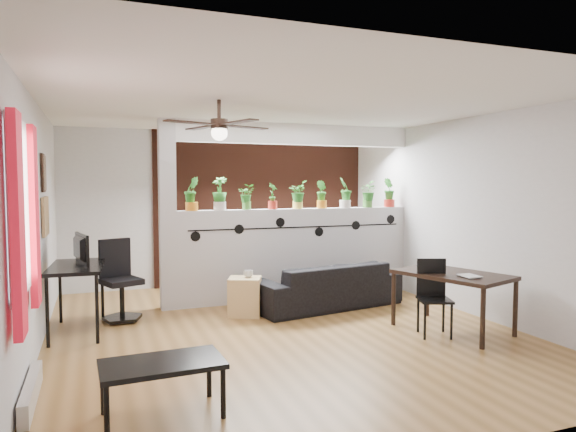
{
  "coord_description": "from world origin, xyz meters",
  "views": [
    {
      "loc": [
        -2.03,
        -5.6,
        1.74
      ],
      "look_at": [
        0.31,
        0.6,
        1.31
      ],
      "focal_mm": 32.0,
      "sensor_mm": 36.0,
      "label": 1
    }
  ],
  "objects_px": {
    "potted_plant_2": "(247,196)",
    "potted_plant_7": "(368,193)",
    "potted_plant_5": "(322,194)",
    "office_chair": "(120,285)",
    "cube_shelf": "(245,297)",
    "dining_table": "(453,279)",
    "sofa": "(326,286)",
    "potted_plant_0": "(192,193)",
    "computer_desk": "(77,271)",
    "potted_plant_6": "(345,192)",
    "potted_plant_1": "(220,193)",
    "potted_plant_4": "(298,194)",
    "folding_chair": "(433,290)",
    "cup": "(248,274)",
    "potted_plant_3": "(273,195)",
    "ceiling_fan": "(219,127)",
    "potted_plant_8": "(389,192)",
    "coffee_table": "(162,367)"
  },
  "relations": [
    {
      "from": "ceiling_fan",
      "to": "potted_plant_8",
      "type": "xyz_separation_m",
      "value": [
        3.18,
        1.8,
        -0.72
      ]
    },
    {
      "from": "potted_plant_1",
      "to": "potted_plant_2",
      "type": "relative_size",
      "value": 1.28
    },
    {
      "from": "potted_plant_5",
      "to": "potted_plant_7",
      "type": "distance_m",
      "value": 0.79
    },
    {
      "from": "potted_plant_1",
      "to": "dining_table",
      "type": "relative_size",
      "value": 0.33
    },
    {
      "from": "potted_plant_5",
      "to": "folding_chair",
      "type": "height_order",
      "value": "potted_plant_5"
    },
    {
      "from": "potted_plant_6",
      "to": "office_chair",
      "type": "xyz_separation_m",
      "value": [
        -3.35,
        -0.37,
        -1.15
      ]
    },
    {
      "from": "potted_plant_5",
      "to": "office_chair",
      "type": "distance_m",
      "value": 3.19
    },
    {
      "from": "potted_plant_6",
      "to": "dining_table",
      "type": "height_order",
      "value": "potted_plant_6"
    },
    {
      "from": "office_chair",
      "to": "dining_table",
      "type": "distance_m",
      "value": 4.08
    },
    {
      "from": "potted_plant_2",
      "to": "potted_plant_7",
      "type": "distance_m",
      "value": 1.98
    },
    {
      "from": "potted_plant_7",
      "to": "computer_desk",
      "type": "distance_m",
      "value": 4.39
    },
    {
      "from": "cup",
      "to": "potted_plant_3",
      "type": "bearing_deg",
      "value": 50.7
    },
    {
      "from": "folding_chair",
      "to": "potted_plant_4",
      "type": "bearing_deg",
      "value": 108.84
    },
    {
      "from": "potted_plant_4",
      "to": "sofa",
      "type": "xyz_separation_m",
      "value": [
        0.17,
        -0.64,
        -1.28
      ]
    },
    {
      "from": "potted_plant_6",
      "to": "potted_plant_4",
      "type": "bearing_deg",
      "value": 180.0
    },
    {
      "from": "cube_shelf",
      "to": "computer_desk",
      "type": "bearing_deg",
      "value": -156.14
    },
    {
      "from": "potted_plant_7",
      "to": "dining_table",
      "type": "height_order",
      "value": "potted_plant_7"
    },
    {
      "from": "potted_plant_0",
      "to": "potted_plant_7",
      "type": "distance_m",
      "value": 2.77
    },
    {
      "from": "ceiling_fan",
      "to": "potted_plant_8",
      "type": "relative_size",
      "value": 2.57
    },
    {
      "from": "dining_table",
      "to": "office_chair",
      "type": "bearing_deg",
      "value": 152.91
    },
    {
      "from": "potted_plant_7",
      "to": "sofa",
      "type": "distance_m",
      "value": 1.75
    },
    {
      "from": "coffee_table",
      "to": "potted_plant_4",
      "type": "bearing_deg",
      "value": 54.0
    },
    {
      "from": "potted_plant_5",
      "to": "computer_desk",
      "type": "bearing_deg",
      "value": -167.65
    },
    {
      "from": "potted_plant_1",
      "to": "coffee_table",
      "type": "xyz_separation_m",
      "value": [
        -1.21,
        -3.29,
        -1.23
      ]
    },
    {
      "from": "potted_plant_1",
      "to": "potted_plant_3",
      "type": "relative_size",
      "value": 1.21
    },
    {
      "from": "potted_plant_0",
      "to": "office_chair",
      "type": "bearing_deg",
      "value": -159.25
    },
    {
      "from": "potted_plant_2",
      "to": "potted_plant_5",
      "type": "distance_m",
      "value": 1.19
    },
    {
      "from": "potted_plant_0",
      "to": "potted_plant_6",
      "type": "relative_size",
      "value": 1.0
    },
    {
      "from": "potted_plant_1",
      "to": "cup",
      "type": "distance_m",
      "value": 1.28
    },
    {
      "from": "ceiling_fan",
      "to": "potted_plant_4",
      "type": "height_order",
      "value": "ceiling_fan"
    },
    {
      "from": "sofa",
      "to": "office_chair",
      "type": "height_order",
      "value": "office_chair"
    },
    {
      "from": "ceiling_fan",
      "to": "potted_plant_5",
      "type": "distance_m",
      "value": 2.79
    },
    {
      "from": "potted_plant_5",
      "to": "folding_chair",
      "type": "relative_size",
      "value": 0.49
    },
    {
      "from": "computer_desk",
      "to": "potted_plant_6",
      "type": "bearing_deg",
      "value": 11.11
    },
    {
      "from": "potted_plant_0",
      "to": "dining_table",
      "type": "relative_size",
      "value": 0.33
    },
    {
      "from": "potted_plant_6",
      "to": "potted_plant_7",
      "type": "height_order",
      "value": "potted_plant_6"
    },
    {
      "from": "sofa",
      "to": "computer_desk",
      "type": "bearing_deg",
      "value": -7.51
    },
    {
      "from": "potted_plant_0",
      "to": "office_chair",
      "type": "height_order",
      "value": "potted_plant_0"
    },
    {
      "from": "dining_table",
      "to": "potted_plant_6",
      "type": "bearing_deg",
      "value": 97.03
    },
    {
      "from": "potted_plant_1",
      "to": "potted_plant_2",
      "type": "height_order",
      "value": "potted_plant_1"
    },
    {
      "from": "potted_plant_0",
      "to": "potted_plant_7",
      "type": "bearing_deg",
      "value": 0.0
    },
    {
      "from": "ceiling_fan",
      "to": "potted_plant_0",
      "type": "xyz_separation_m",
      "value": [
        0.02,
        1.8,
        -0.72
      ]
    },
    {
      "from": "potted_plant_7",
      "to": "sofa",
      "type": "xyz_separation_m",
      "value": [
        -1.01,
        -0.64,
        -1.28
      ]
    },
    {
      "from": "potted_plant_2",
      "to": "potted_plant_4",
      "type": "height_order",
      "value": "potted_plant_4"
    },
    {
      "from": "cube_shelf",
      "to": "dining_table",
      "type": "height_order",
      "value": "dining_table"
    },
    {
      "from": "potted_plant_1",
      "to": "potted_plant_6",
      "type": "height_order",
      "value": "same"
    },
    {
      "from": "potted_plant_5",
      "to": "cup",
      "type": "relative_size",
      "value": 3.44
    },
    {
      "from": "potted_plant_4",
      "to": "potted_plant_7",
      "type": "relative_size",
      "value": 1.01
    },
    {
      "from": "potted_plant_3",
      "to": "cup",
      "type": "height_order",
      "value": "potted_plant_3"
    },
    {
      "from": "cup",
      "to": "potted_plant_2",
      "type": "bearing_deg",
      "value": 75.37
    }
  ]
}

